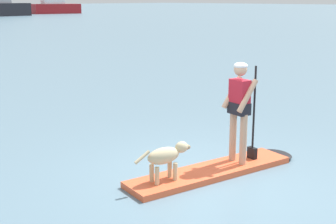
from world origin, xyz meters
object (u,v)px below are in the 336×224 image
object	(u,v)px
paddleboard	(221,169)
moored_boat_outer	(55,6)
person_paddler	(240,105)
dog	(166,156)

from	to	relation	value
paddleboard	moored_boat_outer	size ratio (longest dim) A/B	0.34
paddleboard	person_paddler	world-z (taller)	person_paddler
person_paddler	dog	xyz separation A→B (m)	(-1.46, 0.30, -0.62)
paddleboard	dog	size ratio (longest dim) A/B	3.33
person_paddler	dog	distance (m)	1.62
person_paddler	paddleboard	bearing A→B (deg)	168.56
paddleboard	moored_boat_outer	bearing A→B (deg)	59.42
person_paddler	dog	size ratio (longest dim) A/B	1.70
person_paddler	moored_boat_outer	bearing A→B (deg)	59.66
paddleboard	dog	bearing A→B (deg)	168.56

